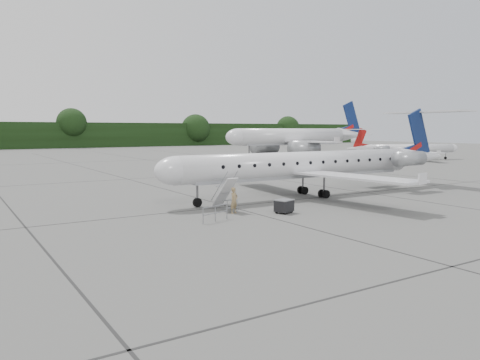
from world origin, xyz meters
TOP-DOWN VIEW (x-y plane):
  - ground at (0.00, 0.00)m, footprint 320.00×320.00m
  - treeline at (0.00, 130.00)m, footprint 260.00×4.00m
  - main_regional_jet at (1.64, 7.97)m, footprint 30.59×22.16m
  - airstair at (-7.63, 5.70)m, footprint 0.87×2.45m
  - passenger at (-7.64, 4.33)m, footprint 0.77×0.64m
  - safety_railing at (-10.16, 2.50)m, footprint 2.12×0.75m
  - baggage_cart at (-4.65, 2.56)m, footprint 1.41×1.27m
  - bg_narrowbody at (36.57, 53.40)m, footprint 33.60×24.43m
  - bg_regional_right at (50.75, 34.59)m, footprint 26.36×21.96m

SIDE VIEW (x-z plane):
  - ground at x=0.00m, z-range 0.00..0.00m
  - safety_railing at x=-10.16m, z-range 0.00..1.00m
  - baggage_cart at x=-4.65m, z-range 0.00..1.01m
  - passenger at x=-7.64m, z-range 0.00..1.82m
  - airstair at x=-7.63m, z-range 0.00..2.44m
  - bg_regional_right at x=50.75m, z-range 0.00..5.97m
  - main_regional_jet at x=1.64m, z-range 0.00..7.79m
  - treeline at x=0.00m, z-range 0.00..8.00m
  - bg_narrowbody at x=36.57m, z-range 0.00..11.94m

